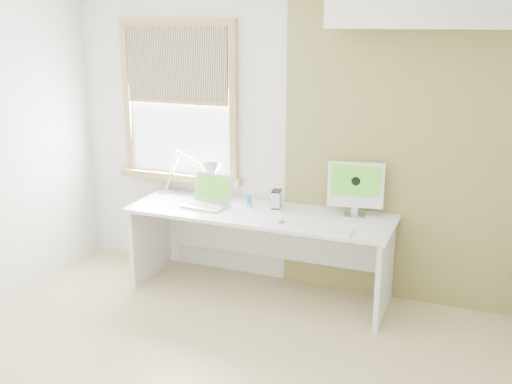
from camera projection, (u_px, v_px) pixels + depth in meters
The scene contains 11 objects.
room at pixel (190, 189), 3.53m from camera, with size 4.04×3.54×2.64m.
accent_wall at pixel (407, 146), 4.74m from camera, with size 2.00×0.02×2.60m, color olive.
window at pixel (179, 102), 5.35m from camera, with size 1.20×0.14×1.42m.
desk at pixel (262, 232), 5.07m from camera, with size 2.20×0.70×0.73m.
desk_lamp at pixel (203, 174), 5.33m from camera, with size 0.69×0.28×0.39m.
laptop at pixel (209, 198), 5.13m from camera, with size 0.39×0.33×0.26m.
phone_dock at pixel (250, 203), 5.09m from camera, with size 0.07×0.07×0.12m.
external_drive at pixel (276, 199), 5.05m from camera, with size 0.09×0.13×0.15m.
imac at pixel (356, 186), 4.81m from camera, with size 0.45×0.18×0.44m.
keyboard at pixel (323, 228), 4.55m from camera, with size 0.48×0.19×0.02m.
mouse at pixel (280, 220), 4.72m from camera, with size 0.06×0.10×0.03m, color white.
Camera 1 is at (1.61, -3.02, 2.26)m, focal length 42.37 mm.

